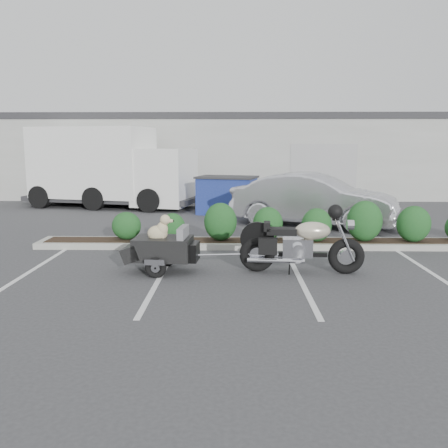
{
  "coord_description": "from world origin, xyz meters",
  "views": [
    {
      "loc": [
        -0.09,
        -9.57,
        2.53
      ],
      "look_at": [
        -0.29,
        1.13,
        0.75
      ],
      "focal_mm": 38.0,
      "sensor_mm": 36.0,
      "label": 1
    }
  ],
  "objects_px": {
    "motorcycle": "(301,245)",
    "sedan": "(314,200)",
    "dumpster": "(227,195)",
    "pet_trailer": "(162,248)",
    "delivery_truck": "(110,169)"
  },
  "relations": [
    {
      "from": "motorcycle",
      "to": "delivery_truck",
      "type": "height_order",
      "value": "delivery_truck"
    },
    {
      "from": "pet_trailer",
      "to": "delivery_truck",
      "type": "distance_m",
      "value": 10.89
    },
    {
      "from": "pet_trailer",
      "to": "dumpster",
      "type": "xyz_separation_m",
      "value": [
        1.2,
        8.27,
        0.21
      ]
    },
    {
      "from": "sedan",
      "to": "delivery_truck",
      "type": "distance_m",
      "value": 8.94
    },
    {
      "from": "dumpster",
      "to": "motorcycle",
      "type": "bearing_deg",
      "value": -64.03
    },
    {
      "from": "dumpster",
      "to": "sedan",
      "type": "bearing_deg",
      "value": -29.36
    },
    {
      "from": "motorcycle",
      "to": "sedan",
      "type": "bearing_deg",
      "value": 82.64
    },
    {
      "from": "sedan",
      "to": "delivery_truck",
      "type": "bearing_deg",
      "value": 81.92
    },
    {
      "from": "motorcycle",
      "to": "dumpster",
      "type": "distance_m",
      "value": 8.45
    },
    {
      "from": "pet_trailer",
      "to": "dumpster",
      "type": "relative_size",
      "value": 0.82
    },
    {
      "from": "dumpster",
      "to": "pet_trailer",
      "type": "bearing_deg",
      "value": -83.11
    },
    {
      "from": "motorcycle",
      "to": "delivery_truck",
      "type": "bearing_deg",
      "value": 126.63
    },
    {
      "from": "motorcycle",
      "to": "pet_trailer",
      "type": "distance_m",
      "value": 2.79
    },
    {
      "from": "motorcycle",
      "to": "dumpster",
      "type": "relative_size",
      "value": 1.02
    },
    {
      "from": "motorcycle",
      "to": "sedan",
      "type": "height_order",
      "value": "sedan"
    }
  ]
}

